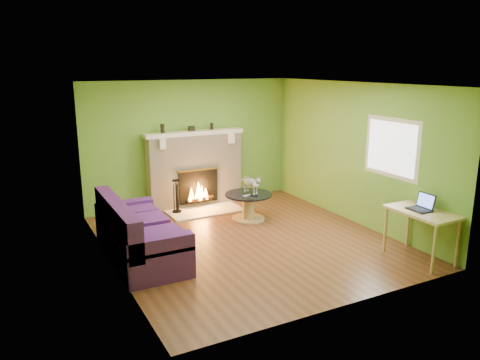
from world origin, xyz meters
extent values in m
plane|color=#562D18|center=(0.00, 0.00, 0.00)|extent=(5.00, 5.00, 0.00)
plane|color=white|center=(0.00, 0.00, 2.60)|extent=(5.00, 5.00, 0.00)
plane|color=#5C912F|center=(0.00, 2.50, 1.30)|extent=(5.00, 0.00, 5.00)
plane|color=#5C912F|center=(0.00, -2.50, 1.30)|extent=(5.00, 0.00, 5.00)
plane|color=#5C912F|center=(-2.25, 0.00, 1.30)|extent=(0.00, 5.00, 5.00)
plane|color=#5C912F|center=(2.25, 0.00, 1.30)|extent=(0.00, 5.00, 5.00)
plane|color=silver|center=(2.24, -0.90, 1.55)|extent=(0.00, 1.20, 1.20)
plane|color=white|center=(2.23, -0.90, 1.55)|extent=(0.00, 1.06, 1.06)
cube|color=beige|center=(0.00, 2.33, 0.75)|extent=(2.00, 0.35, 1.50)
cube|color=black|center=(0.00, 2.13, 0.44)|extent=(0.85, 0.03, 0.68)
cube|color=gold|center=(0.00, 2.13, 0.80)|extent=(0.91, 0.02, 0.04)
cylinder|color=black|center=(0.00, 2.10, 0.16)|extent=(0.55, 0.07, 0.07)
cube|color=white|center=(0.00, 2.30, 1.54)|extent=(2.10, 0.28, 0.08)
cube|color=white|center=(-0.75, 2.11, 1.40)|extent=(0.12, 0.10, 0.20)
cube|color=white|center=(0.75, 2.11, 1.40)|extent=(0.12, 0.10, 0.20)
cube|color=beige|center=(0.00, 1.80, 0.01)|extent=(1.50, 0.75, 0.03)
cube|color=white|center=(0.00, 2.30, 1.54)|extent=(2.10, 0.28, 0.08)
cube|color=#401758|center=(-1.80, 0.11, 0.24)|extent=(0.95, 2.10, 0.47)
cube|color=#401758|center=(-2.14, 0.11, 0.65)|extent=(0.22, 2.10, 0.59)
cube|color=#401758|center=(-1.80, -0.83, 0.54)|extent=(0.95, 0.22, 0.24)
cube|color=#401758|center=(-1.80, 1.06, 0.54)|extent=(0.95, 0.22, 0.24)
cube|color=#401758|center=(-1.75, -0.48, 0.54)|extent=(0.76, 0.56, 0.13)
cube|color=#401758|center=(-1.75, 0.22, 0.54)|extent=(0.76, 0.56, 0.13)
cube|color=#401758|center=(-1.75, 0.82, 0.54)|extent=(0.76, 0.56, 0.13)
cylinder|color=tan|center=(0.54, 0.97, 0.02)|extent=(0.63, 0.63, 0.03)
cylinder|color=tan|center=(0.54, 0.97, 0.25)|extent=(0.22, 0.22, 0.44)
cylinder|color=black|center=(0.54, 0.97, 0.49)|extent=(0.90, 0.90, 0.03)
cube|color=tan|center=(1.95, -1.90, 0.75)|extent=(0.60, 1.04, 0.04)
cylinder|color=tan|center=(1.70, -2.37, 0.36)|extent=(0.05, 0.05, 0.73)
cylinder|color=tan|center=(2.20, -2.37, 0.36)|extent=(0.05, 0.05, 0.73)
cylinder|color=tan|center=(1.70, -1.43, 0.36)|extent=(0.05, 0.05, 0.73)
cylinder|color=tan|center=(2.20, -1.43, 0.36)|extent=(0.05, 0.05, 0.73)
cube|color=gray|center=(0.44, 0.85, 0.52)|extent=(0.18, 0.08, 0.02)
cube|color=black|center=(0.56, 0.79, 0.52)|extent=(0.16, 0.12, 0.02)
cylinder|color=black|center=(-0.66, 2.33, 1.67)|extent=(0.08, 0.08, 0.18)
cylinder|color=black|center=(0.40, 2.33, 1.65)|extent=(0.07, 0.07, 0.14)
cube|color=black|center=(-0.05, 2.33, 1.63)|extent=(0.12, 0.08, 0.10)
camera|label=1|loc=(-3.57, -6.55, 2.91)|focal=35.00mm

